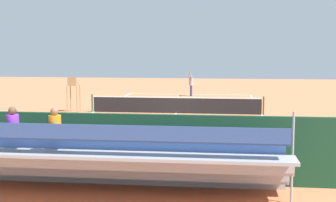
{
  "coord_description": "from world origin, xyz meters",
  "views": [
    {
      "loc": [
        -2.76,
        27.08,
        3.95
      ],
      "look_at": [
        0.0,
        4.0,
        1.2
      ],
      "focal_mm": 49.59,
      "sensor_mm": 36.0,
      "label": 1
    }
  ],
  "objects": [
    {
      "name": "tennis_player",
      "position": [
        -0.22,
        -9.62,
        1.02
      ],
      "size": [
        0.41,
        0.55,
        1.93
      ],
      "color": "navy",
      "rests_on": "ground"
    },
    {
      "name": "courtside_bench",
      "position": [
        -3.42,
        13.27,
        0.56
      ],
      "size": [
        1.8,
        0.4,
        0.93
      ],
      "color": "#33383D",
      "rests_on": "ground"
    },
    {
      "name": "tennis_ball_near",
      "position": [
        -2.29,
        -6.94,
        0.03
      ],
      "size": [
        0.07,
        0.07,
        0.07
      ],
      "primitive_type": "sphere",
      "color": "#CCDB33",
      "rests_on": "ground"
    },
    {
      "name": "bleacher_stand",
      "position": [
        0.18,
        15.37,
        0.93
      ],
      "size": [
        9.06,
        2.4,
        2.48
      ],
      "color": "#9EA0A5",
      "rests_on": "ground"
    },
    {
      "name": "line_judge",
      "position": [
        4.07,
        13.0,
        1.02
      ],
      "size": [
        0.44,
        0.56,
        1.93
      ],
      "color": "#232328",
      "rests_on": "ground"
    },
    {
      "name": "tennis_racket",
      "position": [
        0.82,
        -9.54,
        0.01
      ],
      "size": [
        0.56,
        0.46,
        0.03
      ],
      "color": "black",
      "rests_on": "ground"
    },
    {
      "name": "backdrop_wall",
      "position": [
        0.0,
        14.0,
        1.0
      ],
      "size": [
        18.0,
        0.16,
        2.0
      ],
      "primitive_type": "cube",
      "color": "#194228",
      "rests_on": "ground"
    },
    {
      "name": "umpire_chair",
      "position": [
        6.2,
        0.21,
        1.31
      ],
      "size": [
        0.67,
        0.67,
        2.14
      ],
      "color": "#A88456",
      "rests_on": "ground"
    },
    {
      "name": "tennis_net",
      "position": [
        0.0,
        0.0,
        0.5
      ],
      "size": [
        10.3,
        0.1,
        1.07
      ],
      "color": "black",
      "rests_on": "ground"
    },
    {
      "name": "equipment_bag",
      "position": [
        -1.89,
        13.4,
        0.18
      ],
      "size": [
        0.9,
        0.36,
        0.36
      ],
      "primitive_type": "cube",
      "color": "#B22D2D",
      "rests_on": "ground"
    },
    {
      "name": "ground_plane",
      "position": [
        0.0,
        0.0,
        0.0
      ],
      "size": [
        60.0,
        60.0,
        0.0
      ],
      "primitive_type": "plane",
      "color": "#CC7047"
    },
    {
      "name": "court_line_markings",
      "position": [
        0.0,
        -0.04,
        0.0
      ],
      "size": [
        10.1,
        22.2,
        0.01
      ],
      "color": "white",
      "rests_on": "ground"
    }
  ]
}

